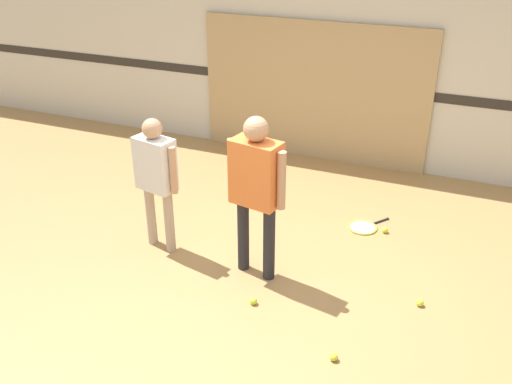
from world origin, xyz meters
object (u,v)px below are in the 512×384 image
at_px(tennis_ball_stray_left, 334,357).
at_px(person_instructor, 256,181).
at_px(person_student_left, 156,171).
at_px(tennis_ball_by_spare_racket, 385,230).
at_px(racket_spare_on_floor, 364,227).
at_px(tennis_ball_near_instructor, 253,301).
at_px(tennis_ball_stray_right, 420,303).

bearing_deg(tennis_ball_stray_left, person_instructor, 139.61).
xyz_separation_m(person_student_left, tennis_ball_by_spare_racket, (2.06, 1.14, -0.82)).
distance_m(person_student_left, racket_spare_on_floor, 2.32).
relative_size(tennis_ball_near_instructor, tennis_ball_stray_right, 1.00).
relative_size(person_instructor, tennis_ball_near_instructor, 23.71).
bearing_deg(person_student_left, tennis_ball_stray_left, -11.46).
bearing_deg(racket_spare_on_floor, tennis_ball_stray_right, -109.97).
xyz_separation_m(racket_spare_on_floor, tennis_ball_near_instructor, (-0.60, -1.67, 0.02)).
distance_m(person_instructor, tennis_ball_stray_left, 1.61).
bearing_deg(racket_spare_on_floor, tennis_ball_stray_left, -137.01).
bearing_deg(tennis_ball_by_spare_racket, tennis_ball_stray_left, -89.77).
distance_m(tennis_ball_near_instructor, tennis_ball_stray_left, 0.93).
height_order(racket_spare_on_floor, tennis_ball_near_instructor, tennis_ball_near_instructor).
bearing_deg(tennis_ball_near_instructor, tennis_ball_by_spare_racket, 63.38).
distance_m(tennis_ball_near_instructor, tennis_ball_by_spare_racket, 1.85).
xyz_separation_m(tennis_ball_by_spare_racket, tennis_ball_stray_left, (0.01, -2.05, 0.00)).
relative_size(tennis_ball_stray_left, tennis_ball_stray_right, 1.00).
distance_m(racket_spare_on_floor, tennis_ball_stray_right, 1.36).
relative_size(racket_spare_on_floor, tennis_ball_by_spare_racket, 7.98).
bearing_deg(tennis_ball_near_instructor, person_student_left, 157.38).
xyz_separation_m(person_student_left, racket_spare_on_floor, (1.83, 1.16, -0.84)).
xyz_separation_m(person_instructor, tennis_ball_stray_right, (1.52, 0.08, -0.93)).
bearing_deg(tennis_ball_stray_right, tennis_ball_near_instructor, -158.39).
height_order(person_student_left, tennis_ball_near_instructor, person_student_left).
distance_m(person_student_left, tennis_ball_near_instructor, 1.56).
relative_size(person_student_left, tennis_ball_near_instructor, 20.92).
xyz_separation_m(person_instructor, person_student_left, (-1.06, 0.06, -0.11)).
height_order(tennis_ball_near_instructor, tennis_ball_by_spare_racket, same).
xyz_separation_m(tennis_ball_near_instructor, tennis_ball_by_spare_racket, (0.83, 1.65, 0.00)).
bearing_deg(tennis_ball_stray_left, tennis_ball_near_instructor, 154.63).
xyz_separation_m(person_instructor, tennis_ball_stray_left, (1.00, -0.85, -0.93)).
distance_m(tennis_ball_stray_left, tennis_ball_stray_right, 1.07).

